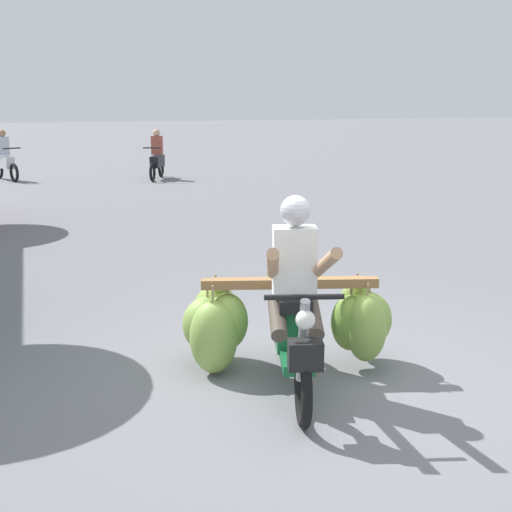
{
  "coord_description": "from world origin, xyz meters",
  "views": [
    {
      "loc": [
        -2.18,
        -4.98,
        2.33
      ],
      "look_at": [
        -0.27,
        0.91,
        0.9
      ],
      "focal_mm": 49.01,
      "sensor_mm": 36.0,
      "label": 1
    }
  ],
  "objects": [
    {
      "name": "ground_plane",
      "position": [
        0.0,
        0.0,
        0.0
      ],
      "size": [
        120.0,
        120.0,
        0.0
      ],
      "primitive_type": "plane",
      "color": "slate"
    },
    {
      "name": "motorbike_distant_ahead_right",
      "position": [
        -2.83,
        15.81,
        0.57
      ],
      "size": [
        0.78,
        1.53,
        1.4
      ],
      "color": "black",
      "rests_on": "ground"
    },
    {
      "name": "motorbike_main_loaded",
      "position": [
        -0.24,
        0.31,
        0.48
      ],
      "size": [
        1.88,
        1.99,
        1.58
      ],
      "color": "black",
      "rests_on": "ground"
    },
    {
      "name": "motorbike_distant_ahead_left",
      "position": [
        1.28,
        14.79,
        0.57
      ],
      "size": [
        0.78,
        1.53,
        1.4
      ],
      "color": "black",
      "rests_on": "ground"
    }
  ]
}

